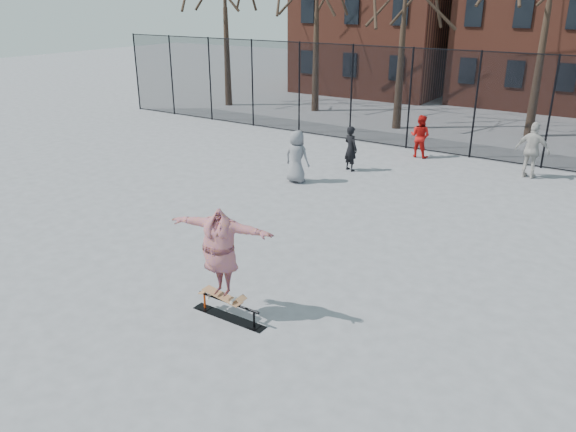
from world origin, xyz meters
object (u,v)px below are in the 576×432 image
Objects in this scene: skate_rail at (229,311)px; bystander_grey at (297,157)px; bystander_red at (420,136)px; skateboard at (222,297)px; bystander_black at (351,149)px; bystander_white at (532,150)px; skater at (220,253)px.

skate_rail is 0.94× the size of bystander_grey.
bystander_red is (-1.27, 13.21, 0.67)m from skate_rail.
bystander_black is at bearing 103.91° from skateboard.
bystander_red is 4.17m from bystander_white.
skater reaches higher than bystander_black.
skateboard reaches higher than skate_rail.
bystander_grey is at bearing 102.16° from skater.
bystander_grey is 0.92× the size of bystander_white.
bystander_red is 0.85× the size of bystander_white.
skateboard is at bearing 82.23° from bystander_white.
bystander_black is (-2.65, 10.12, 0.66)m from skate_rail.
bystander_grey is 1.08× the size of bystander_red.
bystander_black reaches higher than skate_rail.
bystander_grey is at bearing 113.89° from skate_rail.
bystander_grey is at bearing 90.68° from bystander_black.
skater is (-0.14, 0.00, 1.19)m from skate_rail.
bystander_red is at bearing -91.91° from bystander_black.
bystander_red reaches higher than bystander_black.
bystander_white is (3.01, 12.73, -0.38)m from skater.
skateboard is 0.91m from skater.
skate_rail is 0.78× the size of skater.
bystander_red is at bearing 94.89° from skateboard.
bystander_white is at bearing -132.58° from bystander_black.
skate_rail is 8.70m from bystander_grey.
skater is at bearing 98.45° from bystander_red.
skateboard is 13.09m from bystander_white.
bystander_white is at bearing 65.83° from skater.
skate_rail is at bearing 99.06° from bystander_red.
bystander_grey reaches higher than bystander_red.
bystander_black is 3.38m from bystander_red.
bystander_grey is at bearing 113.02° from skateboard.
skater is at bearing 126.01° from bystander_black.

